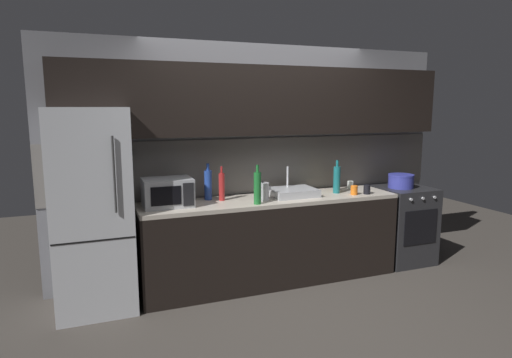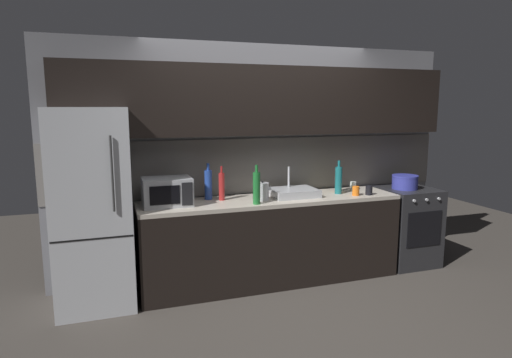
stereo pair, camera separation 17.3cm
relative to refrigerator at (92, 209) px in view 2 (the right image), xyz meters
The scene contains 17 objects.
ground_plane 2.17m from the refrigerator, 27.26° to the right, with size 10.00×10.00×0.00m, color #3D3833.
back_wall 1.88m from the refrigerator, ahead, with size 4.47×0.44×2.50m.
counter_run 1.81m from the refrigerator, ahead, with size 2.73×0.60×0.90m.
refrigerator is the anchor object (origin of this frame).
oven_range 3.48m from the refrigerator, ahead, with size 0.60×0.62×0.90m.
microwave 0.69m from the refrigerator, ahead, with size 0.46×0.35×0.27m.
sink_basin 2.01m from the refrigerator, ahead, with size 0.48×0.38×0.30m.
kettle 1.63m from the refrigerator, ahead, with size 0.17×0.13×0.20m.
wine_bottle_yellow 2.61m from the refrigerator, ahead, with size 0.06×0.06×0.31m.
wine_bottle_teal 2.53m from the refrigerator, ahead, with size 0.08×0.08×0.36m.
wine_bottle_green 1.53m from the refrigerator, ahead, with size 0.07×0.07×0.39m.
wine_bottle_blue 1.14m from the refrigerator, ahead, with size 0.08×0.08×0.37m.
wine_bottle_red 1.25m from the refrigerator, ahead, with size 0.06×0.06×0.35m.
mug_dark 2.81m from the refrigerator, ahead, with size 0.07×0.07×0.10m, color black.
mug_clear 2.81m from the refrigerator, ahead, with size 0.07×0.07×0.09m, color silver.
mug_orange 2.66m from the refrigerator, ahead, with size 0.07×0.07×0.10m, color orange.
cooking_pot 3.40m from the refrigerator, ahead, with size 0.29×0.29×0.16m.
Camera 2 is at (-1.59, -3.26, 1.84)m, focal length 30.76 mm.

